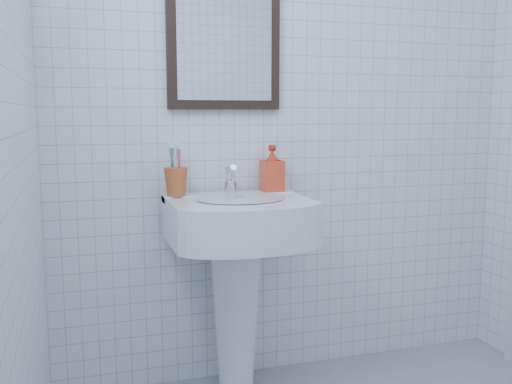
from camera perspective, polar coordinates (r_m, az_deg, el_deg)
name	(u,v)px	position (r m, az deg, el deg)	size (l,w,h in m)	color
wall_back	(292,107)	(2.65, 3.62, 8.44)	(2.20, 0.02, 2.50)	white
washbasin	(237,263)	(2.43, -1.90, -7.13)	(0.58, 0.42, 0.89)	white
faucet	(230,182)	(2.47, -2.59, 1.03)	(0.05, 0.11, 0.13)	silver
toothbrush_cup	(176,182)	(2.42, -8.00, 1.03)	(0.10, 0.10, 0.12)	#B75023
soap_dispenser	(272,168)	(2.54, 1.62, 2.38)	(0.09, 0.09, 0.20)	red
wall_mirror	(224,37)	(2.55, -3.22, 15.21)	(0.50, 0.04, 0.62)	black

